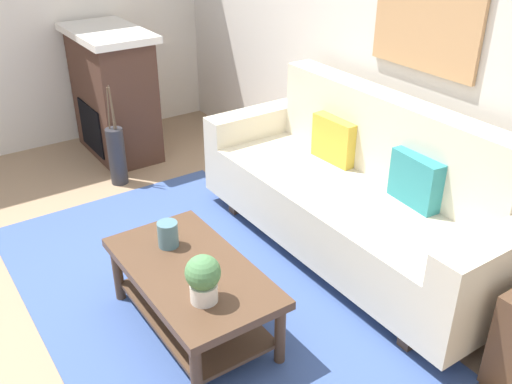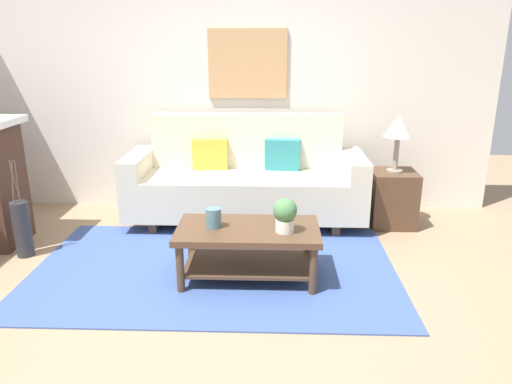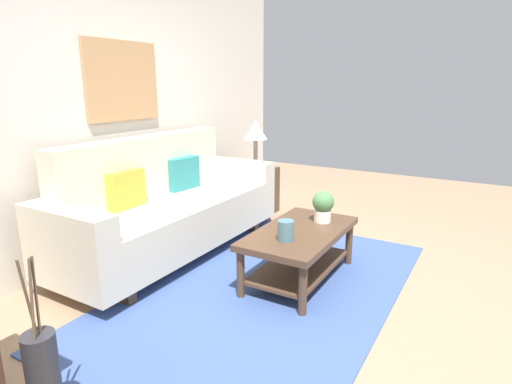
% 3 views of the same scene
% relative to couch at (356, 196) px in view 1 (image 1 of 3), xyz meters
% --- Properties ---
extents(ground_plane, '(9.69, 9.69, 0.00)m').
position_rel_couch_xyz_m(ground_plane, '(-0.20, -1.65, -0.43)').
color(ground_plane, '#9E7F60').
extents(wall_back, '(5.69, 0.10, 2.70)m').
position_rel_couch_xyz_m(wall_back, '(-0.20, 0.54, 0.92)').
color(wall_back, silver).
rests_on(wall_back, ground_plane).
extents(wall_left, '(0.10, 5.14, 2.70)m').
position_rel_couch_xyz_m(wall_left, '(-3.09, -1.08, 0.92)').
color(wall_left, silver).
rests_on(wall_left, ground_plane).
extents(area_rug, '(2.96, 1.81, 0.01)m').
position_rel_couch_xyz_m(area_rug, '(-0.20, -1.15, -0.43)').
color(area_rug, '#3D5693').
rests_on(area_rug, ground_plane).
extents(couch, '(2.38, 0.84, 1.08)m').
position_rel_couch_xyz_m(couch, '(0.00, 0.00, 0.00)').
color(couch, beige).
rests_on(couch, ground_plane).
extents(throw_pillow_mustard, '(0.36, 0.14, 0.32)m').
position_rel_couch_xyz_m(throw_pillow_mustard, '(-0.38, 0.12, 0.25)').
color(throw_pillow_mustard, gold).
rests_on(throw_pillow_mustard, couch).
extents(throw_pillow_teal, '(0.37, 0.15, 0.32)m').
position_rel_couch_xyz_m(throw_pillow_teal, '(0.38, 0.12, 0.25)').
color(throw_pillow_teal, teal).
rests_on(throw_pillow_teal, couch).
extents(coffee_table, '(1.10, 0.60, 0.43)m').
position_rel_couch_xyz_m(coffee_table, '(0.09, -1.30, -0.12)').
color(coffee_table, '#513826').
rests_on(coffee_table, ground_plane).
extents(tabletop_vase, '(0.12, 0.12, 0.15)m').
position_rel_couch_xyz_m(tabletop_vase, '(-0.18, -1.30, 0.08)').
color(tabletop_vase, slate).
rests_on(tabletop_vase, coffee_table).
extents(potted_plant_tabletop, '(0.18, 0.18, 0.26)m').
position_rel_couch_xyz_m(potted_plant_tabletop, '(0.37, -1.37, 0.14)').
color(potted_plant_tabletop, white).
rests_on(potted_plant_tabletop, coffee_table).
extents(fireplace, '(1.02, 0.58, 1.16)m').
position_rel_couch_xyz_m(fireplace, '(-2.49, -0.69, 0.15)').
color(fireplace, '#472D23').
rests_on(fireplace, ground_plane).
extents(floor_vase, '(0.14, 0.14, 0.50)m').
position_rel_couch_xyz_m(floor_vase, '(-1.89, -0.94, -0.18)').
color(floor_vase, '#2D2D33').
rests_on(floor_vase, ground_plane).
extents(floor_vase_branch_a, '(0.02, 0.02, 0.36)m').
position_rel_couch_xyz_m(floor_vase_branch_a, '(-1.87, -0.94, 0.24)').
color(floor_vase_branch_a, brown).
rests_on(floor_vase_branch_a, floor_vase).
extents(floor_vase_branch_b, '(0.05, 0.02, 0.36)m').
position_rel_couch_xyz_m(floor_vase_branch_b, '(-1.90, -0.93, 0.24)').
color(floor_vase_branch_b, brown).
rests_on(floor_vase_branch_b, floor_vase).
extents(floor_vase_branch_c, '(0.04, 0.02, 0.36)m').
position_rel_couch_xyz_m(floor_vase_branch_c, '(-1.90, -0.96, 0.24)').
color(floor_vase_branch_c, brown).
rests_on(floor_vase_branch_c, floor_vase).
extents(framed_painting, '(0.83, 0.03, 0.71)m').
position_rel_couch_xyz_m(framed_painting, '(-0.00, 0.47, 1.14)').
color(framed_painting, tan).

